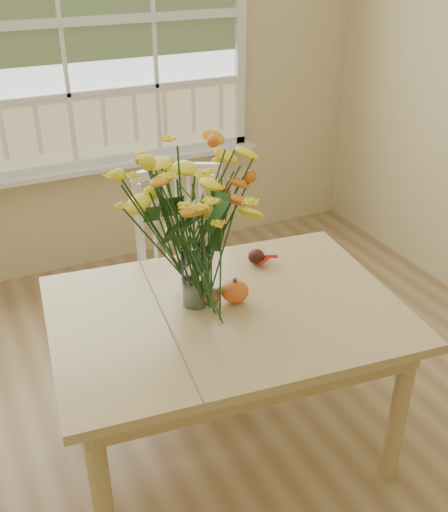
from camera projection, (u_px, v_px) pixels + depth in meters
name	position (u px, v px, depth m)	size (l,w,h in m)	color
wall_back	(63.00, 59.00, 3.44)	(4.00, 0.02, 2.70)	beige
window	(60.00, 26.00, 3.33)	(2.42, 0.12, 1.74)	silver
dining_table	(226.00, 327.00, 2.36)	(1.44, 1.11, 0.72)	tan
windsor_chair	(185.00, 258.00, 3.02)	(0.50, 0.48, 0.98)	white
flower_vase	(193.00, 222.00, 2.18)	(0.49, 0.49, 0.58)	white
pumpkin	(235.00, 292.00, 2.34)	(0.11, 0.11, 0.09)	orange
turkey_figurine	(211.00, 296.00, 2.31)	(0.08, 0.06, 0.10)	#CCB78C
dark_gourd	(256.00, 257.00, 2.61)	(0.12, 0.07, 0.07)	#38160F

